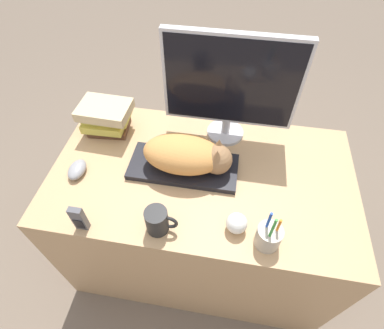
{
  "coord_description": "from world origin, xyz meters",
  "views": [
    {
      "loc": [
        0.09,
        -0.4,
        1.67
      ],
      "look_at": [
        -0.04,
        0.33,
        0.78
      ],
      "focal_mm": 28.0,
      "sensor_mm": 36.0,
      "label": 1
    }
  ],
  "objects_px": {
    "pen_cup": "(269,236)",
    "cat": "(189,155)",
    "monitor": "(231,85)",
    "baseball": "(237,223)",
    "coffee_mug": "(158,221)",
    "book_stack": "(106,117)",
    "phone": "(79,219)",
    "keyboard": "(183,167)",
    "computer_mouse": "(77,170)"
  },
  "relations": [
    {
      "from": "monitor",
      "to": "baseball",
      "type": "height_order",
      "value": "monitor"
    },
    {
      "from": "coffee_mug",
      "to": "book_stack",
      "type": "height_order",
      "value": "book_stack"
    },
    {
      "from": "monitor",
      "to": "pen_cup",
      "type": "bearing_deg",
      "value": -69.3
    },
    {
      "from": "keyboard",
      "to": "baseball",
      "type": "height_order",
      "value": "baseball"
    },
    {
      "from": "book_stack",
      "to": "pen_cup",
      "type": "bearing_deg",
      "value": -31.71
    },
    {
      "from": "cat",
      "to": "monitor",
      "type": "distance_m",
      "value": 0.31
    },
    {
      "from": "keyboard",
      "to": "coffee_mug",
      "type": "bearing_deg",
      "value": -97.21
    },
    {
      "from": "computer_mouse",
      "to": "baseball",
      "type": "bearing_deg",
      "value": -12.5
    },
    {
      "from": "computer_mouse",
      "to": "phone",
      "type": "relative_size",
      "value": 0.91
    },
    {
      "from": "cat",
      "to": "baseball",
      "type": "relative_size",
      "value": 4.71
    },
    {
      "from": "coffee_mug",
      "to": "baseball",
      "type": "height_order",
      "value": "coffee_mug"
    },
    {
      "from": "coffee_mug",
      "to": "baseball",
      "type": "xyz_separation_m",
      "value": [
        0.27,
        0.04,
        -0.01
      ]
    },
    {
      "from": "keyboard",
      "to": "monitor",
      "type": "height_order",
      "value": "monitor"
    },
    {
      "from": "cat",
      "to": "book_stack",
      "type": "bearing_deg",
      "value": 157.07
    },
    {
      "from": "coffee_mug",
      "to": "book_stack",
      "type": "distance_m",
      "value": 0.57
    },
    {
      "from": "keyboard",
      "to": "cat",
      "type": "xyz_separation_m",
      "value": [
        0.03,
        0.0,
        0.08
      ]
    },
    {
      "from": "computer_mouse",
      "to": "pen_cup",
      "type": "height_order",
      "value": "pen_cup"
    },
    {
      "from": "baseball",
      "to": "coffee_mug",
      "type": "bearing_deg",
      "value": -170.78
    },
    {
      "from": "keyboard",
      "to": "computer_mouse",
      "type": "bearing_deg",
      "value": -167.47
    },
    {
      "from": "cat",
      "to": "book_stack",
      "type": "xyz_separation_m",
      "value": [
        -0.4,
        0.17,
        -0.01
      ]
    },
    {
      "from": "cat",
      "to": "pen_cup",
      "type": "xyz_separation_m",
      "value": [
        0.31,
        -0.27,
        -0.04
      ]
    },
    {
      "from": "cat",
      "to": "book_stack",
      "type": "relative_size",
      "value": 1.57
    },
    {
      "from": "coffee_mug",
      "to": "phone",
      "type": "height_order",
      "value": "phone"
    },
    {
      "from": "keyboard",
      "to": "phone",
      "type": "distance_m",
      "value": 0.44
    },
    {
      "from": "keyboard",
      "to": "coffee_mug",
      "type": "xyz_separation_m",
      "value": [
        -0.04,
        -0.28,
        0.04
      ]
    },
    {
      "from": "cat",
      "to": "computer_mouse",
      "type": "distance_m",
      "value": 0.46
    },
    {
      "from": "pen_cup",
      "to": "phone",
      "type": "relative_size",
      "value": 1.63
    },
    {
      "from": "cat",
      "to": "pen_cup",
      "type": "bearing_deg",
      "value": -40.99
    },
    {
      "from": "monitor",
      "to": "pen_cup",
      "type": "distance_m",
      "value": 0.58
    },
    {
      "from": "keyboard",
      "to": "cat",
      "type": "bearing_deg",
      "value": 0.0
    },
    {
      "from": "computer_mouse",
      "to": "book_stack",
      "type": "relative_size",
      "value": 0.47
    },
    {
      "from": "coffee_mug",
      "to": "phone",
      "type": "distance_m",
      "value": 0.27
    },
    {
      "from": "monitor",
      "to": "book_stack",
      "type": "distance_m",
      "value": 0.56
    },
    {
      "from": "cat",
      "to": "baseball",
      "type": "height_order",
      "value": "cat"
    },
    {
      "from": "keyboard",
      "to": "baseball",
      "type": "xyz_separation_m",
      "value": [
        0.23,
        -0.24,
        0.03
      ]
    },
    {
      "from": "keyboard",
      "to": "phone",
      "type": "bearing_deg",
      "value": -133.07
    },
    {
      "from": "coffee_mug",
      "to": "phone",
      "type": "bearing_deg",
      "value": -171.17
    },
    {
      "from": "cat",
      "to": "monitor",
      "type": "bearing_deg",
      "value": 61.94
    },
    {
      "from": "book_stack",
      "to": "computer_mouse",
      "type": "bearing_deg",
      "value": -98.31
    },
    {
      "from": "monitor",
      "to": "baseball",
      "type": "relative_size",
      "value": 7.15
    },
    {
      "from": "baseball",
      "to": "book_stack",
      "type": "xyz_separation_m",
      "value": [
        -0.61,
        0.41,
        0.04
      ]
    },
    {
      "from": "cat",
      "to": "pen_cup",
      "type": "distance_m",
      "value": 0.42
    },
    {
      "from": "monitor",
      "to": "coffee_mug",
      "type": "distance_m",
      "value": 0.58
    },
    {
      "from": "cat",
      "to": "monitor",
      "type": "relative_size",
      "value": 0.66
    },
    {
      "from": "cat",
      "to": "baseball",
      "type": "distance_m",
      "value": 0.32
    },
    {
      "from": "coffee_mug",
      "to": "cat",
      "type": "bearing_deg",
      "value": 77.78
    },
    {
      "from": "pen_cup",
      "to": "cat",
      "type": "bearing_deg",
      "value": 139.01
    },
    {
      "from": "cat",
      "to": "phone",
      "type": "bearing_deg",
      "value": -135.38
    },
    {
      "from": "book_stack",
      "to": "phone",
      "type": "bearing_deg",
      "value": -80.92
    },
    {
      "from": "pen_cup",
      "to": "keyboard",
      "type": "bearing_deg",
      "value": 141.2
    }
  ]
}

